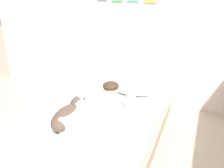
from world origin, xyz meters
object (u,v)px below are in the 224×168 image
at_px(bed, 94,126).
at_px(person_lying, 98,108).
at_px(dog, 69,115).
at_px(cell_phone, 70,116).
at_px(pillow, 133,89).
at_px(coffee_cup, 129,97).

relative_size(bed, person_lying, 2.22).
height_order(dog, cell_phone, dog).
bearing_deg(bed, cell_phone, -141.44).
bearing_deg(bed, dog, -115.84).
distance_m(bed, pillow, 0.74).
relative_size(bed, pillow, 3.94).
bearing_deg(cell_phone, coffee_cup, 52.55).
bearing_deg(pillow, person_lying, -104.17).
bearing_deg(coffee_cup, cell_phone, -127.45).
relative_size(pillow, coffee_cup, 4.16).
bearing_deg(person_lying, coffee_cup, 69.40).
xyz_separation_m(pillow, coffee_cup, (0.01, -0.19, -0.02)).
xyz_separation_m(bed, person_lying, (0.08, -0.05, 0.28)).
bearing_deg(person_lying, cell_phone, -157.41).
height_order(dog, coffee_cup, dog).
bearing_deg(pillow, dog, -112.86).
xyz_separation_m(bed, pillow, (0.26, 0.66, 0.23)).
xyz_separation_m(coffee_cup, cell_phone, (-0.49, -0.63, -0.03)).
bearing_deg(person_lying, bed, 149.68).
distance_m(person_lying, dog, 0.33).
distance_m(person_lying, coffee_cup, 0.55).
relative_size(bed, cell_phone, 14.62).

